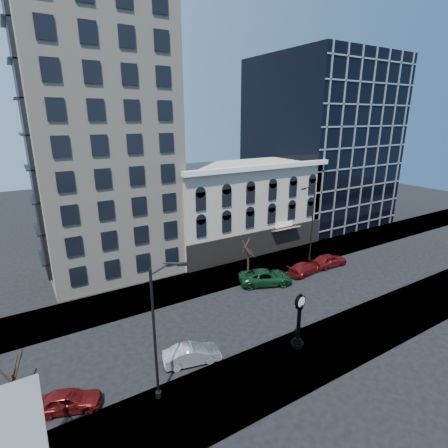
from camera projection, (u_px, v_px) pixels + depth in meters
ground at (228, 318)px, 33.24m from camera, size 160.00×160.00×0.00m
sidewalk_far at (191, 284)px, 39.76m from camera, size 160.00×6.00×0.12m
sidewalk_near at (283, 366)px, 26.69m from camera, size 160.00×6.00×0.12m
cream_tower at (96, 108)px, 39.96m from camera, size 15.90×15.40×42.50m
victorian_row at (240, 206)px, 50.42m from camera, size 22.60×11.19×12.50m
glass_office at (318, 142)px, 62.11m from camera, size 20.00×20.15×28.00m
street_clock at (299, 322)px, 28.40m from camera, size 1.10×1.10×4.83m
street_lamp_near at (164, 296)px, 21.59m from camera, size 2.47×1.19×10.03m
street_lamp_far at (309, 205)px, 43.67m from camera, size 2.64×0.40×10.21m
bare_tree_near at (20, 376)px, 17.33m from camera, size 4.51×4.51×7.75m
bare_tree_far at (248, 245)px, 42.04m from camera, size 2.64×2.64×4.54m
car_near_a at (68, 400)px, 22.66m from camera, size 4.43×3.01×1.40m
car_near_b at (192, 354)px, 27.02m from camera, size 4.68×2.50×1.47m
car_far_a at (266, 277)px, 39.78m from camera, size 6.72×4.93×1.70m
car_far_b at (305, 268)px, 42.45m from camera, size 5.21×2.67×1.45m
car_far_c at (329, 260)px, 44.51m from camera, size 4.97×2.14×1.67m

